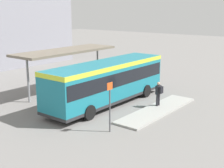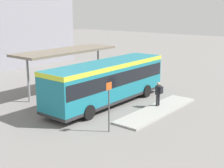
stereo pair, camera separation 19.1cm
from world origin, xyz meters
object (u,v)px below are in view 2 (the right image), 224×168
(bicycle_blue, at_px, (139,72))
(platform_sign, at_px, (109,105))
(city_bus, at_px, (107,80))
(pedestrian_waiting, at_px, (159,92))
(potted_planter_near_shelter, at_px, (78,93))
(bicycle_white, at_px, (135,71))
(bicycle_orange, at_px, (144,73))

(bicycle_blue, relative_size, platform_sign, 0.54)
(platform_sign, bearing_deg, bicycle_blue, 27.70)
(city_bus, distance_m, bicycle_blue, 10.32)
(pedestrian_waiting, bearing_deg, potted_planter_near_shelter, 28.65)
(city_bus, relative_size, platform_sign, 3.76)
(bicycle_white, height_order, potted_planter_near_shelter, potted_planter_near_shelter)
(bicycle_white, relative_size, platform_sign, 0.58)
(city_bus, height_order, potted_planter_near_shelter, city_bus)
(platform_sign, bearing_deg, city_bus, 40.24)
(bicycle_white, relative_size, potted_planter_near_shelter, 1.41)
(bicycle_orange, bearing_deg, pedestrian_waiting, -57.68)
(pedestrian_waiting, bearing_deg, bicycle_white, -40.41)
(bicycle_blue, bearing_deg, platform_sign, 107.79)
(pedestrian_waiting, relative_size, bicycle_orange, 1.04)
(potted_planter_near_shelter, bearing_deg, pedestrian_waiting, -68.23)
(city_bus, height_order, pedestrian_waiting, city_bus)
(bicycle_blue, distance_m, potted_planter_near_shelter, 10.32)
(pedestrian_waiting, height_order, platform_sign, platform_sign)
(bicycle_orange, bearing_deg, bicycle_blue, 171.15)
(bicycle_orange, relative_size, bicycle_blue, 1.06)
(bicycle_orange, height_order, bicycle_blue, bicycle_orange)
(bicycle_orange, distance_m, bicycle_white, 1.48)
(city_bus, bearing_deg, potted_planter_near_shelter, 107.29)
(potted_planter_near_shelter, bearing_deg, bicycle_blue, 8.36)
(city_bus, distance_m, platform_sign, 5.23)
(city_bus, relative_size, potted_planter_near_shelter, 9.11)
(pedestrian_waiting, xyz_separation_m, platform_sign, (-5.50, -0.09, 0.48))
(bicycle_blue, bearing_deg, bicycle_white, -35.74)
(city_bus, relative_size, bicycle_blue, 6.99)
(pedestrian_waiting, distance_m, bicycle_orange, 10.18)
(platform_sign, bearing_deg, pedestrian_waiting, 0.98)
(bicycle_white, bearing_deg, platform_sign, 110.77)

